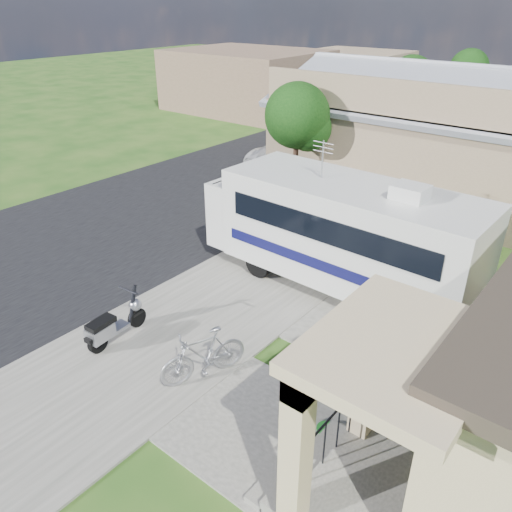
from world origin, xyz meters
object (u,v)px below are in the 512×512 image
Objects in this scene: van at (358,122)px; motorhome at (340,230)px; scooter at (113,325)px; pickup_truck at (302,153)px; shrub at (449,363)px; bicycle at (203,357)px; garden_hose at (326,432)px.

motorhome is at bearing -72.66° from van.
scooter is 0.29× the size of pickup_truck.
pickup_truck is at bearing 134.19° from shrub.
motorhome is 1.23× the size of van.
bicycle is at bearing 4.39° from scooter.
garden_hose is at bearing 2.35° from scooter.
motorhome is 5.27m from bicycle.
bicycle is (2.50, 0.42, 0.07)m from scooter.
shrub is 7.26m from scooter.
van reaches higher than pickup_truck.
scooter reaches higher than bicycle.
van is (-7.53, 15.00, -0.78)m from motorhome.
garden_hose is at bearing -59.50° from motorhome.
bicycle reaches higher than garden_hose.
bicycle is at bearing -174.33° from garden_hose.
shrub is 15.49m from pickup_truck.
shrub is 6.37× the size of garden_hose.
van is (-11.61, 17.93, -0.27)m from shrub.
shrub is 2.63m from garden_hose.
shrub reaches higher than van.
garden_hose is (2.69, -4.87, -1.61)m from motorhome.
van is 17.29× the size of garden_hose.
van is (-0.82, 6.83, 0.10)m from pickup_truck.
motorhome is 5.05m from shrub.
pickup_truck is (-10.79, 11.10, -0.37)m from shrub.
scooter is 14.33m from pickup_truck.
garden_hose is at bearing 27.75° from bicycle.
motorhome is 6.28m from scooter.
pickup_truck reaches higher than scooter.
van is at bearing -82.79° from pickup_truck.
bicycle is at bearing 116.60° from pickup_truck.
van is (-4.88, 20.57, 0.41)m from scooter.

